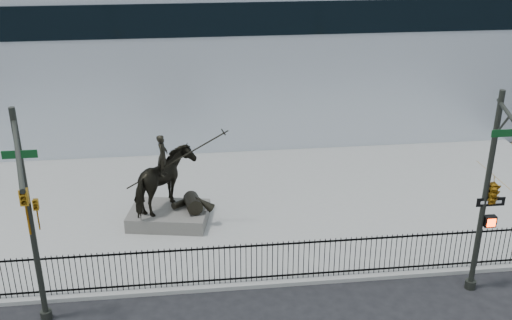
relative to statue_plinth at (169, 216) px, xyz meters
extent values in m
plane|color=black|center=(3.24, -5.79, -0.44)|extent=(120.00, 120.00, 0.00)
cube|color=#989895|center=(3.24, 1.21, -0.36)|extent=(30.00, 12.00, 0.15)
cube|color=silver|center=(3.24, 14.21, 4.06)|extent=(44.00, 14.00, 9.00)
cube|color=black|center=(3.24, -4.54, -0.14)|extent=(22.00, 0.05, 0.05)
cube|color=black|center=(3.24, -4.54, 1.11)|extent=(22.00, 0.05, 0.05)
cube|color=black|center=(3.24, -4.54, 0.46)|extent=(22.00, 0.03, 1.50)
cube|color=#55524E|center=(0.00, 0.00, 0.00)|extent=(3.44, 2.67, 0.58)
imported|color=black|center=(0.00, 0.00, 1.52)|extent=(2.51, 2.80, 2.46)
imported|color=black|center=(-0.09, 0.02, 2.65)|extent=(0.51, 0.67, 1.67)
cylinder|color=black|center=(0.33, -0.06, 2.40)|extent=(3.90, 0.80, 2.51)
cylinder|color=#252722|center=(-3.76, -5.59, -0.29)|extent=(0.36, 0.36, 0.30)
cylinder|color=#252722|center=(-3.76, -5.59, 3.06)|extent=(0.18, 0.18, 7.00)
cylinder|color=#252722|center=(-3.16, -7.71, 6.16)|extent=(1.47, 4.84, 0.12)
imported|color=#C48315|center=(-2.56, -9.84, 5.53)|extent=(0.18, 0.22, 1.10)
imported|color=#C48315|center=(-3.54, -5.59, 3.26)|extent=(0.16, 0.20, 1.00)
cube|color=#0C3F19|center=(-3.40, -6.79, 5.66)|extent=(0.90, 0.03, 0.22)
cylinder|color=#252722|center=(10.24, -5.59, -0.29)|extent=(0.36, 0.36, 0.30)
cylinder|color=#252722|center=(10.24, -5.59, 3.06)|extent=(0.18, 0.18, 7.00)
imported|color=#C48315|center=(10.46, -5.59, 3.26)|extent=(0.53, 2.48, 1.00)
cube|color=#0C3F19|center=(9.88, -6.79, 5.66)|extent=(0.90, 0.03, 0.22)
cube|color=black|center=(10.52, -5.64, 2.16)|extent=(0.38, 0.22, 0.38)
cube|color=#FF2D05|center=(10.52, -5.76, 2.16)|extent=(0.28, 0.02, 0.28)
cube|color=black|center=(10.44, -5.64, 2.86)|extent=(0.95, 0.03, 0.30)
camera|label=1|loc=(0.98, -21.66, 11.58)|focal=42.00mm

